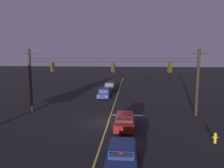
{
  "coord_description": "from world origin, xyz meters",
  "views": [
    {
      "loc": [
        2.25,
        -21.39,
        6.96
      ],
      "look_at": [
        0.0,
        4.24,
        3.3
      ],
      "focal_mm": 35.28,
      "sensor_mm": 36.0,
      "label": 1
    }
  ],
  "objects_px": {
    "traffic_light_leftmost": "(52,67)",
    "traffic_light_centre": "(170,68)",
    "fire_hydrant": "(215,138)",
    "car_oncoming_lead": "(104,93)",
    "car_waiting_second_near": "(122,154)",
    "car_oncoming_trailing": "(110,87)",
    "traffic_light_left_inner": "(113,67)",
    "car_waiting_near_lane": "(125,121)"
  },
  "relations": [
    {
      "from": "traffic_light_leftmost",
      "to": "traffic_light_centre",
      "type": "xyz_separation_m",
      "value": [
        13.34,
        0.0,
        0.0
      ]
    },
    {
      "from": "traffic_light_left_inner",
      "to": "car_oncoming_lead",
      "type": "xyz_separation_m",
      "value": [
        -2.16,
        9.24,
        -4.69
      ]
    },
    {
      "from": "fire_hydrant",
      "to": "car_oncoming_trailing",
      "type": "bearing_deg",
      "value": 114.0
    },
    {
      "from": "car_waiting_second_near",
      "to": "car_oncoming_trailing",
      "type": "bearing_deg",
      "value": 97.23
    },
    {
      "from": "traffic_light_centre",
      "to": "car_waiting_second_near",
      "type": "height_order",
      "value": "traffic_light_centre"
    },
    {
      "from": "traffic_light_leftmost",
      "to": "car_oncoming_lead",
      "type": "relative_size",
      "value": 0.28
    },
    {
      "from": "traffic_light_leftmost",
      "to": "car_waiting_second_near",
      "type": "distance_m",
      "value": 15.18
    },
    {
      "from": "car_oncoming_lead",
      "to": "car_waiting_second_near",
      "type": "distance_m",
      "value": 21.18
    },
    {
      "from": "traffic_light_left_inner",
      "to": "car_waiting_second_near",
      "type": "distance_m",
      "value": 12.62
    },
    {
      "from": "traffic_light_centre",
      "to": "traffic_light_leftmost",
      "type": "bearing_deg",
      "value": 180.0
    },
    {
      "from": "traffic_light_left_inner",
      "to": "car_waiting_second_near",
      "type": "relative_size",
      "value": 0.28
    },
    {
      "from": "car_oncoming_trailing",
      "to": "car_waiting_second_near",
      "type": "height_order",
      "value": "same"
    },
    {
      "from": "traffic_light_leftmost",
      "to": "traffic_light_left_inner",
      "type": "xyz_separation_m",
      "value": [
        7.05,
        0.0,
        0.0
      ]
    },
    {
      "from": "car_oncoming_trailing",
      "to": "fire_hydrant",
      "type": "relative_size",
      "value": 5.26
    },
    {
      "from": "traffic_light_leftmost",
      "to": "car_waiting_second_near",
      "type": "xyz_separation_m",
      "value": [
        8.57,
        -11.61,
        -4.69
      ]
    },
    {
      "from": "traffic_light_left_inner",
      "to": "car_waiting_near_lane",
      "type": "bearing_deg",
      "value": -72.73
    },
    {
      "from": "car_waiting_near_lane",
      "to": "car_oncoming_lead",
      "type": "height_order",
      "value": "same"
    },
    {
      "from": "car_oncoming_lead",
      "to": "car_oncoming_trailing",
      "type": "distance_m",
      "value": 6.83
    },
    {
      "from": "car_oncoming_lead",
      "to": "traffic_light_left_inner",
      "type": "bearing_deg",
      "value": -76.85
    },
    {
      "from": "traffic_light_left_inner",
      "to": "fire_hydrant",
      "type": "bearing_deg",
      "value": -41.83
    },
    {
      "from": "traffic_light_leftmost",
      "to": "traffic_light_centre",
      "type": "height_order",
      "value": "same"
    },
    {
      "from": "traffic_light_leftmost",
      "to": "traffic_light_left_inner",
      "type": "bearing_deg",
      "value": 0.0
    },
    {
      "from": "car_waiting_near_lane",
      "to": "car_oncoming_trailing",
      "type": "xyz_separation_m",
      "value": [
        -3.47,
        20.84,
        -0.0
      ]
    },
    {
      "from": "traffic_light_centre",
      "to": "car_waiting_near_lane",
      "type": "bearing_deg",
      "value": -135.27
    },
    {
      "from": "traffic_light_leftmost",
      "to": "car_oncoming_trailing",
      "type": "bearing_deg",
      "value": 72.53
    },
    {
      "from": "traffic_light_centre",
      "to": "car_oncoming_trailing",
      "type": "distance_m",
      "value": 18.68
    },
    {
      "from": "fire_hydrant",
      "to": "car_oncoming_lead",
      "type": "bearing_deg",
      "value": 122.42
    },
    {
      "from": "traffic_light_centre",
      "to": "car_oncoming_trailing",
      "type": "relative_size",
      "value": 0.28
    },
    {
      "from": "traffic_light_left_inner",
      "to": "fire_hydrant",
      "type": "xyz_separation_m",
      "value": [
        8.59,
        -7.69,
        -4.9
      ]
    },
    {
      "from": "traffic_light_left_inner",
      "to": "car_waiting_near_lane",
      "type": "relative_size",
      "value": 0.28
    },
    {
      "from": "traffic_light_left_inner",
      "to": "car_waiting_second_near",
      "type": "bearing_deg",
      "value": -82.53
    },
    {
      "from": "fire_hydrant",
      "to": "traffic_light_leftmost",
      "type": "bearing_deg",
      "value": 153.82
    },
    {
      "from": "traffic_light_centre",
      "to": "car_waiting_second_near",
      "type": "relative_size",
      "value": 0.28
    },
    {
      "from": "traffic_light_left_inner",
      "to": "car_waiting_near_lane",
      "type": "distance_m",
      "value": 6.85
    },
    {
      "from": "car_oncoming_lead",
      "to": "fire_hydrant",
      "type": "xyz_separation_m",
      "value": [
        10.75,
        -16.93,
        -0.21
      ]
    },
    {
      "from": "car_oncoming_trailing",
      "to": "car_waiting_second_near",
      "type": "relative_size",
      "value": 1.02
    },
    {
      "from": "car_waiting_second_near",
      "to": "traffic_light_leftmost",
      "type": "bearing_deg",
      "value": 126.42
    },
    {
      "from": "traffic_light_centre",
      "to": "car_waiting_second_near",
      "type": "bearing_deg",
      "value": -112.33
    },
    {
      "from": "car_oncoming_lead",
      "to": "car_oncoming_trailing",
      "type": "relative_size",
      "value": 1.0
    },
    {
      "from": "traffic_light_leftmost",
      "to": "car_waiting_near_lane",
      "type": "distance_m",
      "value": 10.84
    },
    {
      "from": "traffic_light_leftmost",
      "to": "fire_hydrant",
      "type": "bearing_deg",
      "value": -26.18
    },
    {
      "from": "traffic_light_leftmost",
      "to": "fire_hydrant",
      "type": "relative_size",
      "value": 1.45
    }
  ]
}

